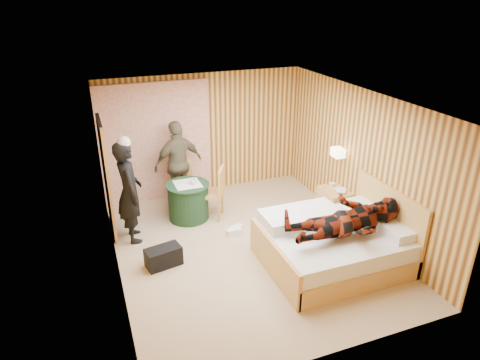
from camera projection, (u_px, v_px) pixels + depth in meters
name	position (u px, v px, depth m)	size (l,w,h in m)	color
floor	(248.00, 247.00, 7.21)	(4.20, 5.00, 0.01)	tan
ceiling	(249.00, 101.00, 6.20)	(4.20, 5.00, 0.01)	white
wall_back	(204.00, 134.00, 8.84)	(4.20, 0.02, 2.50)	#F4C65D
wall_left	(110.00, 201.00, 6.03)	(0.02, 5.00, 2.50)	#F4C65D
wall_right	(361.00, 162.00, 7.39)	(0.02, 5.00, 2.50)	#F4C65D
curtain	(156.00, 143.00, 8.48)	(2.20, 0.08, 2.40)	silver
doorway	(107.00, 178.00, 7.33)	(0.06, 0.90, 2.05)	black
wall_lamp	(338.00, 152.00, 7.69)	(0.26, 0.24, 0.16)	gold
bed	(334.00, 244.00, 6.70)	(2.12, 1.67, 1.15)	#EABD60
nightstand	(334.00, 204.00, 8.01)	(0.46, 0.62, 0.60)	#EABD60
round_table	(188.00, 201.00, 8.01)	(0.80, 0.80, 0.71)	#1B3C21
chair_far	(181.00, 179.00, 8.49)	(0.55, 0.55, 0.93)	#EABD60
chair_near	(215.00, 189.00, 7.95)	(0.62, 0.62, 1.01)	#EABD60
duffel_bag	(164.00, 257.00, 6.69)	(0.55, 0.29, 0.31)	black
sneaker_left	(234.00, 232.00, 7.55)	(0.27, 0.11, 0.12)	white
sneaker_right	(236.00, 229.00, 7.66)	(0.26, 0.11, 0.12)	white
woman_standing	(129.00, 192.00, 7.13)	(0.65, 0.43, 1.78)	black
man_at_table	(178.00, 164.00, 8.38)	(1.01, 0.42, 1.72)	brown
man_on_bed	(349.00, 212.00, 6.24)	(1.77, 0.67, 0.86)	maroon
book_lower	(337.00, 191.00, 7.84)	(0.17, 0.22, 0.02)	white
book_upper	(337.00, 190.00, 7.83)	(0.16, 0.22, 0.02)	white
cup_nightstand	(332.00, 185.00, 7.98)	(0.10, 0.10, 0.09)	white
cup_table	(193.00, 182.00, 7.83)	(0.12, 0.12, 0.10)	white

